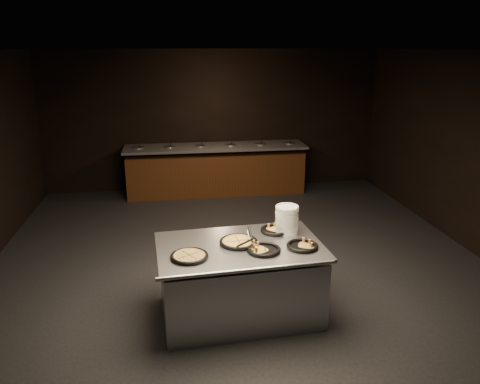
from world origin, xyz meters
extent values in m
cube|color=black|center=(0.00, 0.00, -0.01)|extent=(7.00, 8.00, 0.01)
cube|color=black|center=(0.00, 0.00, 2.90)|extent=(7.00, 8.00, 0.01)
cube|color=black|center=(0.00, 4.00, 1.45)|extent=(7.00, 0.01, 2.90)
cube|color=black|center=(0.00, -4.00, 1.45)|extent=(7.00, 0.01, 2.90)
cube|color=#522F13|center=(0.00, 3.58, 0.43)|extent=(3.60, 0.75, 0.85)
cube|color=#57575C|center=(0.00, 3.58, 0.97)|extent=(3.70, 0.83, 0.05)
cube|color=#3D200D|center=(0.00, 3.58, 0.04)|extent=(3.60, 0.69, 0.08)
cylinder|color=silver|center=(-1.55, 3.58, 0.98)|extent=(0.22, 0.22, 0.08)
cylinder|color=#4B6729|center=(-1.55, 3.58, 1.00)|extent=(0.19, 0.19, 0.02)
cylinder|color=black|center=(-1.52, 3.56, 1.09)|extent=(0.04, 0.10, 0.19)
cylinder|color=silver|center=(-0.93, 3.58, 0.98)|extent=(0.22, 0.22, 0.08)
cylinder|color=#4B6729|center=(-0.93, 3.58, 1.00)|extent=(0.19, 0.19, 0.02)
cylinder|color=black|center=(-0.90, 3.56, 1.09)|extent=(0.04, 0.10, 0.19)
cylinder|color=silver|center=(-0.31, 3.58, 0.98)|extent=(0.22, 0.22, 0.08)
cylinder|color=#4B6729|center=(-0.31, 3.58, 1.00)|extent=(0.19, 0.19, 0.02)
cylinder|color=black|center=(-0.28, 3.56, 1.09)|extent=(0.04, 0.10, 0.19)
cylinder|color=silver|center=(0.31, 3.58, 0.98)|extent=(0.22, 0.22, 0.08)
cylinder|color=#4B6729|center=(0.31, 3.58, 1.00)|extent=(0.19, 0.19, 0.02)
cylinder|color=black|center=(0.34, 3.56, 1.09)|extent=(0.04, 0.10, 0.19)
cylinder|color=silver|center=(0.93, 3.58, 0.98)|extent=(0.22, 0.22, 0.08)
cylinder|color=#4B6729|center=(0.93, 3.58, 1.00)|extent=(0.19, 0.19, 0.02)
cylinder|color=black|center=(0.96, 3.56, 1.09)|extent=(0.04, 0.10, 0.19)
cylinder|color=silver|center=(1.55, 3.58, 0.98)|extent=(0.22, 0.22, 0.08)
cylinder|color=#4B6729|center=(1.55, 3.58, 1.00)|extent=(0.19, 0.19, 0.02)
cylinder|color=black|center=(1.58, 3.56, 1.09)|extent=(0.04, 0.10, 0.19)
cube|color=silver|center=(-0.19, -1.09, 0.39)|extent=(1.80, 1.17, 0.78)
cube|color=silver|center=(-0.19, -1.09, 0.85)|extent=(1.88, 1.25, 0.04)
cylinder|color=silver|center=(-0.19, -1.66, 0.85)|extent=(1.81, 0.16, 0.04)
cylinder|color=white|center=(0.41, -0.80, 1.03)|extent=(0.27, 0.27, 0.32)
cylinder|color=black|center=(-0.76, -1.33, 0.87)|extent=(0.37, 0.37, 0.01)
torus|color=black|center=(-0.76, -1.33, 0.89)|extent=(0.40, 0.40, 0.04)
torus|color=#A3622A|center=(-0.76, -1.33, 0.89)|extent=(0.34, 0.34, 0.03)
cylinder|color=tan|center=(-0.76, -1.33, 0.89)|extent=(0.29, 0.29, 0.02)
cube|color=black|center=(-0.76, -1.33, 0.90)|extent=(0.16, 0.25, 0.00)
cube|color=black|center=(-0.76, -1.33, 0.90)|extent=(0.25, 0.16, 0.00)
cylinder|color=black|center=(-0.20, -1.04, 0.87)|extent=(0.40, 0.40, 0.01)
torus|color=black|center=(-0.20, -1.04, 0.89)|extent=(0.43, 0.43, 0.04)
torus|color=#A3622A|center=(-0.20, -1.04, 0.89)|extent=(0.37, 0.37, 0.03)
cylinder|color=gold|center=(-0.20, -1.04, 0.89)|extent=(0.32, 0.32, 0.02)
cube|color=black|center=(-0.20, -1.04, 0.90)|extent=(0.04, 0.32, 0.00)
cube|color=black|center=(-0.20, -1.04, 0.90)|extent=(0.32, 0.04, 0.00)
cylinder|color=black|center=(0.28, -0.76, 0.87)|extent=(0.32, 0.32, 0.01)
torus|color=black|center=(0.28, -0.76, 0.89)|extent=(0.35, 0.35, 0.04)
cylinder|color=black|center=(0.04, -1.29, 0.87)|extent=(0.34, 0.34, 0.01)
torus|color=black|center=(0.04, -1.29, 0.89)|extent=(0.37, 0.37, 0.04)
cylinder|color=black|center=(0.48, -1.25, 0.87)|extent=(0.32, 0.32, 0.01)
torus|color=black|center=(0.48, -1.25, 0.89)|extent=(0.35, 0.35, 0.04)
cube|color=silver|center=(-0.08, -0.87, 0.89)|extent=(0.11, 0.13, 0.00)
cylinder|color=black|center=(-0.06, -1.04, 0.97)|extent=(0.04, 0.22, 0.13)
cylinder|color=silver|center=(-0.07, -0.96, 0.92)|extent=(0.02, 0.11, 0.08)
cube|color=silver|center=(0.01, -1.27, 0.89)|extent=(0.12, 0.10, 0.00)
cylinder|color=black|center=(-0.15, -1.25, 0.97)|extent=(0.20, 0.06, 0.12)
cylinder|color=silver|center=(-0.07, -1.26, 0.92)|extent=(0.10, 0.03, 0.08)
camera|label=1|loc=(-0.88, -5.78, 2.99)|focal=35.00mm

